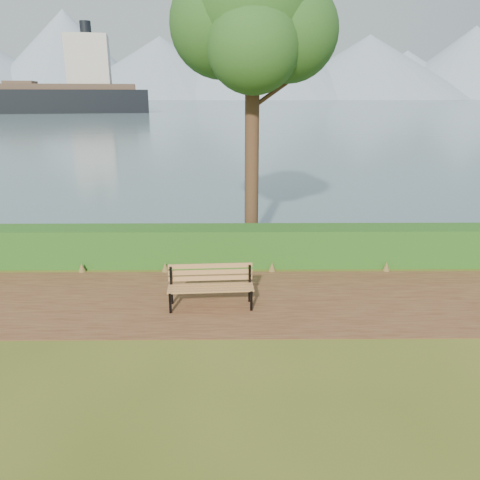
{
  "coord_description": "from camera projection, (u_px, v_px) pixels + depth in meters",
  "views": [
    {
      "loc": [
        0.69,
        -9.01,
        4.31
      ],
      "look_at": [
        0.78,
        1.2,
        1.1
      ],
      "focal_mm": 35.0,
      "sensor_mm": 36.0,
      "label": 1
    }
  ],
  "objects": [
    {
      "name": "ground",
      "position": [
        204.0,
        307.0,
        9.88
      ],
      "size": [
        140.0,
        140.0,
        0.0
      ],
      "primitive_type": "plane",
      "color": "#465217",
      "rests_on": "ground"
    },
    {
      "name": "path",
      "position": [
        205.0,
        300.0,
        10.17
      ],
      "size": [
        40.0,
        3.4,
        0.01
      ],
      "primitive_type": "cube",
      "color": "#50291B",
      "rests_on": "ground"
    },
    {
      "name": "hedge",
      "position": [
        210.0,
        246.0,
        12.21
      ],
      "size": [
        32.0,
        0.85,
        1.0
      ],
      "primitive_type": "cube",
      "color": "#194A15",
      "rests_on": "ground"
    },
    {
      "name": "water",
      "position": [
        234.0,
        102.0,
        257.93
      ],
      "size": [
        700.0,
        510.0,
        0.0
      ],
      "primitive_type": "cube",
      "color": "#466171",
      "rests_on": "ground"
    },
    {
      "name": "mountains",
      "position": [
        224.0,
        64.0,
        388.9
      ],
      "size": [
        585.0,
        190.0,
        70.0
      ],
      "color": "#7C8FA5",
      "rests_on": "ground"
    },
    {
      "name": "bench",
      "position": [
        211.0,
        283.0,
        9.79
      ],
      "size": [
        1.81,
        0.63,
        0.89
      ],
      "rotation": [
        0.0,
        0.0,
        0.06
      ],
      "color": "black",
      "rests_on": "ground"
    },
    {
      "name": "tree",
      "position": [
        252.0,
        16.0,
        11.78
      ],
      "size": [
        4.31,
        3.64,
        8.31
      ],
      "rotation": [
        0.0,
        0.0,
        -0.41
      ],
      "color": "#392617",
      "rests_on": "ground"
    }
  ]
}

